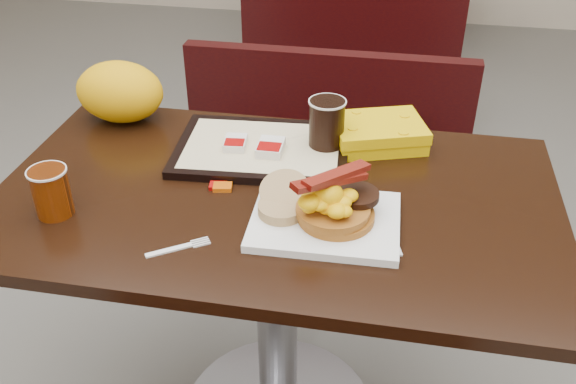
% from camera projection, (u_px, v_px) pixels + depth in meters
% --- Properties ---
extents(table_near, '(1.20, 0.70, 0.75)m').
position_uv_depth(table_near, '(277.00, 320.00, 1.56)').
color(table_near, black).
rests_on(table_near, floor).
extents(bench_near_n, '(1.00, 0.46, 0.72)m').
position_uv_depth(bench_near_n, '(318.00, 176.00, 2.15)').
color(bench_near_n, black).
rests_on(bench_near_n, floor).
extents(table_far, '(1.20, 0.70, 0.75)m').
position_uv_depth(table_far, '(365.00, 4.00, 3.69)').
color(table_far, black).
rests_on(table_far, floor).
extents(bench_far_s, '(1.00, 0.46, 0.72)m').
position_uv_depth(bench_far_s, '(353.00, 49.00, 3.13)').
color(bench_far_s, black).
rests_on(bench_far_s, floor).
extents(platter, '(0.30, 0.23, 0.02)m').
position_uv_depth(platter, '(325.00, 221.00, 1.26)').
color(platter, white).
rests_on(platter, table_near).
extents(pancake_stack, '(0.18, 0.18, 0.03)m').
position_uv_depth(pancake_stack, '(336.00, 212.00, 1.24)').
color(pancake_stack, '#925E18').
rests_on(pancake_stack, platter).
extents(sausage_patty, '(0.10, 0.10, 0.01)m').
position_uv_depth(sausage_patty, '(357.00, 195.00, 1.25)').
color(sausage_patty, black).
rests_on(sausage_patty, pancake_stack).
extents(scrambled_eggs, '(0.12, 0.11, 0.05)m').
position_uv_depth(scrambled_eggs, '(329.00, 197.00, 1.21)').
color(scrambled_eggs, '#F2AC04').
rests_on(scrambled_eggs, pancake_stack).
extents(bacon_strips, '(0.17, 0.17, 0.01)m').
position_uv_depth(bacon_strips, '(330.00, 179.00, 1.20)').
color(bacon_strips, '#470805').
rests_on(bacon_strips, scrambled_eggs).
extents(muffin_bottom, '(0.10, 0.10, 0.02)m').
position_uv_depth(muffin_bottom, '(282.00, 209.00, 1.26)').
color(muffin_bottom, tan).
rests_on(muffin_bottom, platter).
extents(muffin_top, '(0.11, 0.11, 0.06)m').
position_uv_depth(muffin_top, '(285.00, 192.00, 1.29)').
color(muffin_top, tan).
rests_on(muffin_top, platter).
extents(coffee_cup_near, '(0.08, 0.08, 0.10)m').
position_uv_depth(coffee_cup_near, '(51.00, 192.00, 1.27)').
color(coffee_cup_near, '#7F2A04').
rests_on(coffee_cup_near, table_near).
extents(fork, '(0.12, 0.09, 0.00)m').
position_uv_depth(fork, '(169.00, 250.00, 1.19)').
color(fork, white).
rests_on(fork, table_near).
extents(knife, '(0.06, 0.17, 0.00)m').
position_uv_depth(knife, '(389.00, 229.00, 1.25)').
color(knife, white).
rests_on(knife, table_near).
extents(condiment_syrup, '(0.04, 0.04, 0.01)m').
position_uv_depth(condiment_syrup, '(223.00, 187.00, 1.37)').
color(condiment_syrup, '#BB4B08').
rests_on(condiment_syrup, table_near).
extents(condiment_ketchup, '(0.04, 0.03, 0.01)m').
position_uv_depth(condiment_ketchup, '(218.00, 186.00, 1.37)').
color(condiment_ketchup, '#8C0504').
rests_on(condiment_ketchup, table_near).
extents(tray, '(0.42, 0.31, 0.02)m').
position_uv_depth(tray, '(262.00, 149.00, 1.49)').
color(tray, black).
rests_on(tray, table_near).
extents(hashbrown_sleeve_left, '(0.06, 0.07, 0.02)m').
position_uv_depth(hashbrown_sleeve_left, '(235.00, 143.00, 1.48)').
color(hashbrown_sleeve_left, silver).
rests_on(hashbrown_sleeve_left, tray).
extents(hashbrown_sleeve_right, '(0.06, 0.08, 0.02)m').
position_uv_depth(hashbrown_sleeve_right, '(271.00, 147.00, 1.46)').
color(hashbrown_sleeve_right, silver).
rests_on(hashbrown_sleeve_right, tray).
extents(coffee_cup_far, '(0.10, 0.10, 0.11)m').
position_uv_depth(coffee_cup_far, '(327.00, 123.00, 1.46)').
color(coffee_cup_far, black).
rests_on(coffee_cup_far, tray).
extents(clamshell, '(0.25, 0.22, 0.06)m').
position_uv_depth(clamshell, '(378.00, 133.00, 1.52)').
color(clamshell, '#E1B303').
rests_on(clamshell, table_near).
extents(paper_bag, '(0.24, 0.19, 0.15)m').
position_uv_depth(paper_bag, '(120.00, 92.00, 1.60)').
color(paper_bag, '#E8BA07').
rests_on(paper_bag, table_near).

